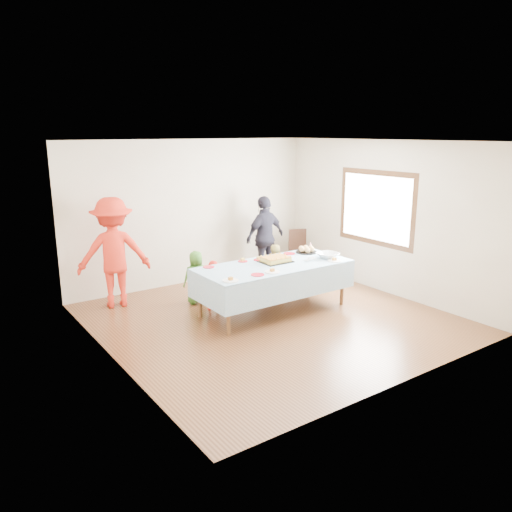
{
  "coord_description": "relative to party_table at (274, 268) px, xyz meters",
  "views": [
    {
      "loc": [
        -4.38,
        -5.83,
        2.84
      ],
      "look_at": [
        -0.08,
        0.3,
        0.96
      ],
      "focal_mm": 35.0,
      "sensor_mm": 36.0,
      "label": 1
    }
  ],
  "objects": [
    {
      "name": "ground",
      "position": [
        -0.24,
        -0.27,
        -0.72
      ],
      "size": [
        5.0,
        5.0,
        0.0
      ],
      "primitive_type": "plane",
      "color": "#492915",
      "rests_on": "ground"
    },
    {
      "name": "room_walls",
      "position": [
        -0.19,
        -0.27,
        1.05
      ],
      "size": [
        5.04,
        5.04,
        2.72
      ],
      "color": "#BFB19C",
      "rests_on": "ground"
    },
    {
      "name": "party_table",
      "position": [
        0.0,
        0.0,
        0.0
      ],
      "size": [
        2.5,
        1.1,
        0.78
      ],
      "color": "brown",
      "rests_on": "ground"
    },
    {
      "name": "birthday_cake",
      "position": [
        0.11,
        0.1,
        0.1
      ],
      "size": [
        0.49,
        0.38,
        0.09
      ],
      "color": "black",
      "rests_on": "party_table"
    },
    {
      "name": "rolls_tray",
      "position": [
        0.94,
        0.3,
        0.1
      ],
      "size": [
        0.37,
        0.37,
        0.11
      ],
      "color": "black",
      "rests_on": "party_table"
    },
    {
      "name": "punch_bowl",
      "position": [
        0.99,
        -0.19,
        0.1
      ],
      "size": [
        0.36,
        0.36,
        0.09
      ],
      "primitive_type": "imported",
      "color": "silver",
      "rests_on": "party_table"
    },
    {
      "name": "party_hat",
      "position": [
        1.13,
        0.42,
        0.13
      ],
      "size": [
        0.09,
        0.09,
        0.15
      ],
      "primitive_type": "cone",
      "color": "white",
      "rests_on": "party_table"
    },
    {
      "name": "fork_pile",
      "position": [
        0.6,
        -0.16,
        0.09
      ],
      "size": [
        0.24,
        0.18,
        0.07
      ],
      "primitive_type": null,
      "color": "white",
      "rests_on": "party_table"
    },
    {
      "name": "plate_red_far_a",
      "position": [
        -0.94,
        0.44,
        0.06
      ],
      "size": [
        0.18,
        0.18,
        0.01
      ],
      "primitive_type": "cylinder",
      "color": "red",
      "rests_on": "party_table"
    },
    {
      "name": "plate_red_far_b",
      "position": [
        -0.31,
        0.43,
        0.06
      ],
      "size": [
        0.16,
        0.16,
        0.01
      ],
      "primitive_type": "cylinder",
      "color": "red",
      "rests_on": "party_table"
    },
    {
      "name": "plate_red_far_c",
      "position": [
        -0.04,
        0.35,
        0.06
      ],
      "size": [
        0.18,
        0.18,
        0.01
      ],
      "primitive_type": "cylinder",
      "color": "red",
      "rests_on": "party_table"
    },
    {
      "name": "plate_red_far_d",
      "position": [
        0.64,
        0.4,
        0.06
      ],
      "size": [
        0.2,
        0.2,
        0.01
      ],
      "primitive_type": "cylinder",
      "color": "red",
      "rests_on": "party_table"
    },
    {
      "name": "plate_red_near",
      "position": [
        -0.56,
        -0.35,
        0.06
      ],
      "size": [
        0.2,
        0.2,
        0.01
      ],
      "primitive_type": "cylinder",
      "color": "red",
      "rests_on": "party_table"
    },
    {
      "name": "plate_white_left",
      "position": [
        -1.04,
        -0.37,
        0.06
      ],
      "size": [
        0.24,
        0.24,
        0.01
      ],
      "primitive_type": "cylinder",
      "color": "white",
      "rests_on": "party_table"
    },
    {
      "name": "plate_white_mid",
      "position": [
        -0.29,
        -0.35,
        0.06
      ],
      "size": [
        0.24,
        0.24,
        0.01
      ],
      "primitive_type": "cylinder",
      "color": "white",
      "rests_on": "party_table"
    },
    {
      "name": "plate_white_right",
      "position": [
        0.93,
        -0.41,
        0.06
      ],
      "size": [
        0.22,
        0.22,
        0.01
      ],
      "primitive_type": "cylinder",
      "color": "white",
      "rests_on": "party_table"
    },
    {
      "name": "dining_chair",
      "position": [
        1.89,
        1.64,
        -0.25
      ],
      "size": [
        0.5,
        0.5,
        0.86
      ],
      "rotation": [
        0.0,
        0.0,
        -0.43
      ],
      "color": "black",
      "rests_on": "ground"
    },
    {
      "name": "toddler_left",
      "position": [
        -0.77,
        0.63,
        -0.31
      ],
      "size": [
        0.31,
        0.2,
        0.83
      ],
      "primitive_type": "imported",
      "rotation": [
        0.0,
        0.0,
        3.12
      ],
      "color": "red",
      "rests_on": "ground"
    },
    {
      "name": "toddler_mid",
      "position": [
        -0.84,
        1.04,
        -0.27
      ],
      "size": [
        0.5,
        0.38,
        0.91
      ],
      "primitive_type": "imported",
      "rotation": [
        0.0,
        0.0,
        2.91
      ],
      "color": "#3A7426",
      "rests_on": "ground"
    },
    {
      "name": "toddler_right",
      "position": [
        0.52,
        0.68,
        -0.27
      ],
      "size": [
        0.52,
        0.46,
        0.91
      ],
      "primitive_type": "imported",
      "rotation": [
        0.0,
        0.0,
        2.84
      ],
      "color": "#CFB960",
      "rests_on": "ground"
    },
    {
      "name": "adult_left",
      "position": [
        -1.99,
        1.71,
        0.18
      ],
      "size": [
        1.31,
        0.95,
        1.82
      ],
      "primitive_type": "imported",
      "rotation": [
        0.0,
        0.0,
        2.89
      ],
      "color": "red",
      "rests_on": "ground"
    },
    {
      "name": "adult_right",
      "position": [
        1.04,
        1.67,
        0.09
      ],
      "size": [
        1.0,
        0.53,
        1.62
      ],
      "primitive_type": "imported",
      "rotation": [
        0.0,
        0.0,
        3.29
      ],
      "color": "#262634",
      "rests_on": "ground"
    }
  ]
}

